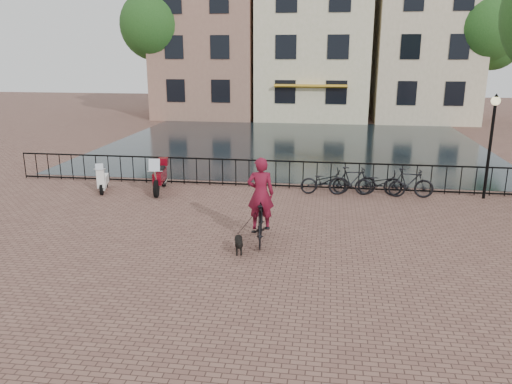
# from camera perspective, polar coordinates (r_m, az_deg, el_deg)

# --- Properties ---
(ground) EXTENTS (100.00, 100.00, 0.00)m
(ground) POSITION_cam_1_polar(r_m,az_deg,el_deg) (11.02, -2.31, -10.21)
(ground) COLOR brown
(ground) RESTS_ON ground
(canal_water) EXTENTS (20.00, 20.00, 0.00)m
(canal_water) POSITION_cam_1_polar(r_m,az_deg,el_deg) (27.53, 4.37, 5.51)
(canal_water) COLOR black
(canal_water) RESTS_ON ground
(railing) EXTENTS (20.00, 0.05, 1.02)m
(railing) POSITION_cam_1_polar(r_m,az_deg,el_deg) (18.35, 2.28, 2.06)
(railing) COLOR black
(railing) RESTS_ON ground
(canal_house_left) EXTENTS (7.50, 9.00, 12.80)m
(canal_house_left) POSITION_cam_1_polar(r_m,az_deg,el_deg) (40.87, -5.13, 17.78)
(canal_house_left) COLOR #8E6152
(canal_house_left) RESTS_ON ground
(canal_house_mid) EXTENTS (8.00, 9.50, 11.80)m
(canal_house_mid) POSITION_cam_1_polar(r_m,az_deg,el_deg) (39.78, 6.70, 17.08)
(canal_house_mid) COLOR beige
(canal_house_mid) RESTS_ON ground
(canal_house_right) EXTENTS (7.00, 9.00, 13.30)m
(canal_house_right) POSITION_cam_1_polar(r_m,az_deg,el_deg) (40.33, 18.72, 17.45)
(canal_house_right) COLOR #BDAF8C
(canal_house_right) RESTS_ON ground
(tree_far_left) EXTENTS (5.04, 5.04, 9.27)m
(tree_far_left) POSITION_cam_1_polar(r_m,az_deg,el_deg) (38.98, -11.49, 18.14)
(tree_far_left) COLOR black
(tree_far_left) RESTS_ON ground
(tree_far_right) EXTENTS (4.76, 4.76, 8.76)m
(tree_far_right) POSITION_cam_1_polar(r_m,az_deg,el_deg) (38.14, 24.87, 16.56)
(tree_far_right) COLOR black
(tree_far_right) RESTS_ON ground
(lamp_post) EXTENTS (0.30, 0.30, 3.45)m
(lamp_post) POSITION_cam_1_polar(r_m,az_deg,el_deg) (18.30, 25.38, 6.51)
(lamp_post) COLOR black
(lamp_post) RESTS_ON ground
(cyclist) EXTENTS (0.89, 1.98, 2.65)m
(cyclist) POSITION_cam_1_polar(r_m,az_deg,el_deg) (12.88, 0.53, -1.52)
(cyclist) COLOR black
(cyclist) RESTS_ON ground
(dog) EXTENTS (0.37, 0.74, 0.48)m
(dog) POSITION_cam_1_polar(r_m,az_deg,el_deg) (12.41, -1.98, -5.96)
(dog) COLOR black
(dog) RESTS_ON ground
(motorcycle) EXTENTS (0.76, 2.00, 1.40)m
(motorcycle) POSITION_cam_1_polar(r_m,az_deg,el_deg) (18.05, -10.96, 2.19)
(motorcycle) COLOR maroon
(motorcycle) RESTS_ON ground
(scooter) EXTENTS (0.68, 1.29, 1.16)m
(scooter) POSITION_cam_1_polar(r_m,az_deg,el_deg) (18.63, -17.09, 1.81)
(scooter) COLOR white
(scooter) RESTS_ON ground
(parked_bike_0) EXTENTS (1.79, 0.88, 0.90)m
(parked_bike_0) POSITION_cam_1_polar(r_m,az_deg,el_deg) (17.69, 7.88, 1.22)
(parked_bike_0) COLOR black
(parked_bike_0) RESTS_ON ground
(parked_bike_1) EXTENTS (1.72, 0.73, 1.00)m
(parked_bike_1) POSITION_cam_1_polar(r_m,az_deg,el_deg) (17.70, 10.96, 1.25)
(parked_bike_1) COLOR black
(parked_bike_1) RESTS_ON ground
(parked_bike_2) EXTENTS (1.75, 0.70, 0.90)m
(parked_bike_2) POSITION_cam_1_polar(r_m,az_deg,el_deg) (17.78, 14.01, 0.98)
(parked_bike_2) COLOR black
(parked_bike_2) RESTS_ON ground
(parked_bike_3) EXTENTS (1.70, 0.62, 1.00)m
(parked_bike_3) POSITION_cam_1_polar(r_m,az_deg,el_deg) (17.89, 17.04, 1.00)
(parked_bike_3) COLOR black
(parked_bike_3) RESTS_ON ground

